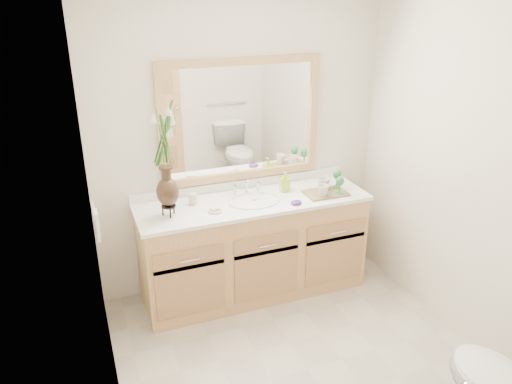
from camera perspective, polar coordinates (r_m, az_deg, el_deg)
name	(u,v)px	position (r m, az deg, el deg)	size (l,w,h in m)	color
floor	(307,369)	(3.58, 5.89, -19.50)	(2.60, 2.60, 0.00)	#B9AD9E
wall_back	(241,145)	(4.03, -1.77, 5.42)	(2.40, 0.02, 2.40)	silver
wall_front	(485,348)	(2.03, 24.70, -15.86)	(2.40, 0.02, 2.40)	silver
wall_left	(101,243)	(2.62, -17.25, -5.56)	(0.02, 2.60, 2.40)	silver
wall_right	(478,180)	(3.60, 24.00, 1.28)	(0.02, 2.60, 2.40)	silver
vanity	(253,248)	(4.10, -0.29, -6.44)	(1.80, 0.55, 0.80)	#DAB46A
counter	(253,202)	(3.91, -0.30, -1.13)	(1.84, 0.57, 0.03)	white
sink	(254,207)	(3.91, -0.21, -1.75)	(0.38, 0.34, 0.23)	white
mirror	(241,120)	(3.95, -1.69, 8.17)	(1.32, 0.04, 0.97)	white
switch_plate	(97,220)	(3.41, -17.75, -3.03)	(0.02, 0.12, 0.12)	white
flower_vase	(164,146)	(3.51, -10.45, 5.24)	(0.19, 0.19, 0.79)	black
tumbler	(193,199)	(3.85, -7.21, -0.79)	(0.07, 0.07, 0.09)	beige
soap_dish	(215,210)	(3.72, -4.70, -2.11)	(0.11, 0.11, 0.03)	beige
soap_bottle	(285,182)	(4.06, 3.32, 1.11)	(0.07, 0.07, 0.15)	#9FCD30
purple_dish	(296,202)	(3.84, 4.63, -1.19)	(0.09, 0.07, 0.03)	#4D2775
tray	(326,193)	(4.06, 7.95, -0.11)	(0.33, 0.22, 0.02)	brown
mug_left	(323,190)	(3.97, 7.65, 0.23)	(0.09, 0.09, 0.09)	beige
mug_right	(324,183)	(4.09, 7.77, 0.99)	(0.11, 0.10, 0.11)	beige
goblet_front	(340,182)	(4.01, 9.57, 1.14)	(0.07, 0.07, 0.15)	#287A3B
goblet_back	(337,175)	(4.12, 9.24, 1.90)	(0.07, 0.07, 0.16)	#287A3B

